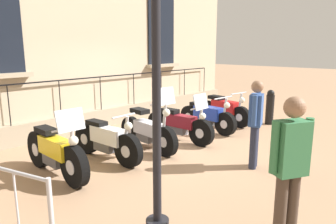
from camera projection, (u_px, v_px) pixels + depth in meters
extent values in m
plane|color=#9E7A5B|center=(160.00, 143.00, 7.55)|extent=(60.00, 60.00, 0.00)
cube|color=tan|center=(88.00, 11.00, 8.67)|extent=(0.60, 11.89, 6.49)
cube|color=gray|center=(101.00, 118.00, 9.03)|extent=(0.20, 11.89, 0.51)
cube|color=black|center=(161.00, 26.00, 10.42)|extent=(0.06, 1.21, 2.48)
cube|color=tan|center=(163.00, 65.00, 10.63)|extent=(0.24, 1.41, 0.10)
cube|color=tan|center=(0.00, 76.00, 6.83)|extent=(0.24, 1.41, 0.10)
cube|color=black|center=(100.00, 77.00, 8.76)|extent=(0.03, 9.99, 0.03)
cylinder|color=black|center=(9.00, 106.00, 7.04)|extent=(0.02, 0.02, 0.93)
cylinder|color=black|center=(60.00, 99.00, 7.95)|extent=(0.02, 0.02, 0.93)
cylinder|color=black|center=(101.00, 93.00, 8.86)|extent=(0.02, 0.02, 0.93)
cylinder|color=black|center=(134.00, 89.00, 9.76)|extent=(0.02, 0.02, 0.93)
cylinder|color=black|center=(161.00, 85.00, 10.67)|extent=(0.02, 0.02, 0.93)
cylinder|color=black|center=(184.00, 82.00, 11.58)|extent=(0.02, 0.02, 0.93)
cylinder|color=black|center=(204.00, 80.00, 12.48)|extent=(0.02, 0.02, 0.93)
cylinder|color=black|center=(74.00, 166.00, 5.13)|extent=(0.71, 0.17, 0.71)
cylinder|color=silver|center=(74.00, 166.00, 5.13)|extent=(0.25, 0.18, 0.25)
cylinder|color=black|center=(39.00, 149.00, 6.01)|extent=(0.71, 0.17, 0.71)
cylinder|color=silver|center=(39.00, 149.00, 6.01)|extent=(0.25, 0.18, 0.25)
cube|color=gold|center=(56.00, 147.00, 5.49)|extent=(0.86, 0.29, 0.31)
cube|color=#4C4C51|center=(54.00, 158.00, 5.61)|extent=(0.52, 0.22, 0.25)
cube|color=black|center=(46.00, 130.00, 5.68)|extent=(0.49, 0.25, 0.10)
cylinder|color=silver|center=(72.00, 148.00, 5.10)|extent=(0.16, 0.06, 0.63)
cylinder|color=silver|center=(69.00, 129.00, 5.07)|extent=(0.05, 0.58, 0.04)
sphere|color=white|center=(73.00, 141.00, 5.02)|extent=(0.16, 0.16, 0.16)
cylinder|color=silver|center=(58.00, 160.00, 5.85)|extent=(0.77, 0.10, 0.08)
cube|color=silver|center=(70.00, 120.00, 5.00)|extent=(0.14, 0.48, 0.36)
cylinder|color=black|center=(128.00, 151.00, 5.97)|extent=(0.67, 0.17, 0.66)
cylinder|color=silver|center=(128.00, 151.00, 5.97)|extent=(0.24, 0.18, 0.23)
cylinder|color=black|center=(87.00, 138.00, 6.78)|extent=(0.67, 0.17, 0.66)
cylinder|color=silver|center=(87.00, 138.00, 6.78)|extent=(0.24, 0.18, 0.23)
cube|color=silver|center=(108.00, 135.00, 6.30)|extent=(0.83, 0.29, 0.32)
cube|color=#4C4C51|center=(105.00, 145.00, 6.41)|extent=(0.50, 0.23, 0.23)
cube|color=black|center=(97.00, 123.00, 6.47)|extent=(0.47, 0.25, 0.10)
cylinder|color=silver|center=(126.00, 133.00, 5.94)|extent=(0.16, 0.07, 0.68)
cylinder|color=silver|center=(124.00, 116.00, 5.90)|extent=(0.06, 0.56, 0.04)
sphere|color=white|center=(128.00, 126.00, 5.86)|extent=(0.16, 0.16, 0.16)
cylinder|color=silver|center=(106.00, 147.00, 6.64)|extent=(0.74, 0.11, 0.08)
cylinder|color=black|center=(166.00, 142.00, 6.58)|extent=(0.65, 0.21, 0.64)
cylinder|color=silver|center=(166.00, 142.00, 6.58)|extent=(0.24, 0.18, 0.22)
cylinder|color=black|center=(131.00, 130.00, 7.51)|extent=(0.65, 0.21, 0.64)
cylinder|color=silver|center=(131.00, 130.00, 7.51)|extent=(0.24, 0.18, 0.22)
cube|color=#B2B2BC|center=(149.00, 128.00, 6.97)|extent=(0.79, 0.37, 0.28)
cube|color=#4C4C51|center=(146.00, 136.00, 7.09)|extent=(0.48, 0.28, 0.22)
cube|color=black|center=(140.00, 111.00, 7.13)|extent=(0.46, 0.31, 0.10)
cylinder|color=silver|center=(164.00, 123.00, 6.53)|extent=(0.17, 0.08, 0.81)
cylinder|color=silver|center=(162.00, 103.00, 6.49)|extent=(0.11, 0.64, 0.04)
sphere|color=white|center=(166.00, 113.00, 6.44)|extent=(0.16, 0.16, 0.16)
cylinder|color=silver|center=(148.00, 138.00, 7.32)|extent=(0.69, 0.16, 0.08)
cube|color=silver|center=(164.00, 96.00, 6.41)|extent=(0.18, 0.53, 0.36)
cylinder|color=black|center=(201.00, 133.00, 7.26)|extent=(0.64, 0.16, 0.64)
cylinder|color=silver|center=(201.00, 133.00, 7.26)|extent=(0.23, 0.17, 0.22)
cylinder|color=black|center=(158.00, 124.00, 8.12)|extent=(0.64, 0.16, 0.64)
cylinder|color=silver|center=(158.00, 124.00, 8.12)|extent=(0.23, 0.17, 0.22)
cube|color=maroon|center=(180.00, 121.00, 7.62)|extent=(0.84, 0.28, 0.29)
cube|color=#4C4C51|center=(177.00, 129.00, 7.73)|extent=(0.51, 0.22, 0.22)
cube|color=black|center=(170.00, 111.00, 7.79)|extent=(0.47, 0.24, 0.10)
cylinder|color=silver|center=(200.00, 120.00, 7.23)|extent=(0.16, 0.06, 0.59)
cylinder|color=silver|center=(198.00, 108.00, 7.20)|extent=(0.05, 0.57, 0.04)
sphere|color=white|center=(203.00, 116.00, 7.16)|extent=(0.16, 0.16, 0.16)
cylinder|color=silver|center=(176.00, 131.00, 7.96)|extent=(0.75, 0.10, 0.08)
cube|color=silver|center=(201.00, 102.00, 7.13)|extent=(0.13, 0.47, 0.36)
cylinder|color=black|center=(226.00, 124.00, 8.12)|extent=(0.63, 0.20, 0.62)
cylinder|color=silver|center=(226.00, 124.00, 8.12)|extent=(0.23, 0.19, 0.22)
cylinder|color=black|center=(190.00, 116.00, 9.03)|extent=(0.63, 0.20, 0.62)
cylinder|color=silver|center=(190.00, 116.00, 9.03)|extent=(0.23, 0.19, 0.22)
cube|color=#1E389E|center=(208.00, 113.00, 8.50)|extent=(0.85, 0.40, 0.33)
cube|color=#4C4C51|center=(205.00, 121.00, 8.62)|extent=(0.52, 0.30, 0.22)
cube|color=black|center=(199.00, 104.00, 8.70)|extent=(0.49, 0.33, 0.10)
cylinder|color=silver|center=(224.00, 111.00, 8.09)|extent=(0.16, 0.07, 0.69)
cylinder|color=silver|center=(223.00, 98.00, 8.05)|extent=(0.10, 0.72, 0.04)
sphere|color=white|center=(227.00, 105.00, 8.01)|extent=(0.16, 0.16, 0.16)
cylinder|color=silver|center=(205.00, 122.00, 8.87)|extent=(0.75, 0.15, 0.08)
cylinder|color=black|center=(241.00, 117.00, 8.90)|extent=(0.63, 0.21, 0.62)
cylinder|color=silver|center=(241.00, 117.00, 8.90)|extent=(0.23, 0.18, 0.22)
cylinder|color=black|center=(208.00, 110.00, 9.85)|extent=(0.63, 0.21, 0.62)
cylinder|color=silver|center=(208.00, 110.00, 9.85)|extent=(0.23, 0.18, 0.22)
cube|color=red|center=(225.00, 107.00, 9.29)|extent=(0.86, 0.42, 0.36)
cube|color=#4C4C51|center=(222.00, 114.00, 9.42)|extent=(0.53, 0.31, 0.22)
cube|color=black|center=(216.00, 97.00, 9.49)|extent=(0.50, 0.34, 0.10)
cylinder|color=silver|center=(240.00, 105.00, 8.87)|extent=(0.17, 0.08, 0.68)
cylinder|color=silver|center=(239.00, 93.00, 8.83)|extent=(0.13, 0.68, 0.04)
sphere|color=white|center=(242.00, 100.00, 8.78)|extent=(0.16, 0.16, 0.16)
cylinder|color=silver|center=(221.00, 116.00, 9.66)|extent=(0.75, 0.18, 0.08)
cylinder|color=black|center=(156.00, 49.00, 3.36)|extent=(0.10, 0.10, 4.51)
cylinder|color=#B7B7BF|center=(17.00, 209.00, 3.30)|extent=(0.02, 0.02, 0.87)
cylinder|color=black|center=(270.00, 110.00, 9.30)|extent=(0.24, 0.24, 0.88)
sphere|color=black|center=(271.00, 93.00, 9.20)|extent=(0.21, 0.21, 0.21)
cylinder|color=#23283D|center=(253.00, 148.00, 5.89)|extent=(0.14, 0.14, 0.83)
cylinder|color=#23283D|center=(255.00, 145.00, 6.03)|extent=(0.14, 0.14, 0.83)
cube|color=#2D4C8C|center=(256.00, 110.00, 5.81)|extent=(0.32, 0.41, 0.59)
sphere|color=#8C664C|center=(257.00, 87.00, 5.72)|extent=(0.22, 0.22, 0.22)
cylinder|color=#2D4C8C|center=(254.00, 111.00, 5.61)|extent=(0.09, 0.09, 0.56)
cylinder|color=#2D4C8C|center=(258.00, 106.00, 6.01)|extent=(0.09, 0.09, 0.56)
cylinder|color=#47382D|center=(280.00, 211.00, 3.58)|extent=(0.14, 0.14, 0.87)
cylinder|color=#47382D|center=(292.00, 209.00, 3.63)|extent=(0.14, 0.14, 0.87)
cube|color=#337247|center=(291.00, 148.00, 3.45)|extent=(0.37, 0.42, 0.62)
sphere|color=#8C664C|center=(295.00, 107.00, 3.36)|extent=(0.24, 0.24, 0.24)
cylinder|color=#337247|center=(275.00, 147.00, 3.38)|extent=(0.09, 0.09, 0.59)
cylinder|color=#337247|center=(308.00, 143.00, 3.51)|extent=(0.09, 0.09, 0.59)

